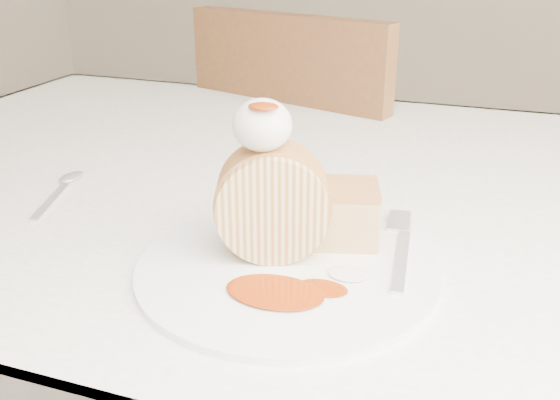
% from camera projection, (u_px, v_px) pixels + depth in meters
% --- Properties ---
extents(table, '(1.40, 0.90, 0.75)m').
position_uv_depth(table, '(309.00, 240.00, 0.85)').
color(table, white).
rests_on(table, ground).
extents(chair_far, '(0.54, 0.54, 0.91)m').
position_uv_depth(chair_far, '(315.00, 194.00, 1.36)').
color(chair_far, brown).
rests_on(chair_far, ground).
extents(plate, '(0.35, 0.35, 0.01)m').
position_uv_depth(plate, '(286.00, 268.00, 0.59)').
color(plate, white).
rests_on(plate, table).
extents(roulade_slice, '(0.12, 0.09, 0.11)m').
position_uv_depth(roulade_slice, '(273.00, 203.00, 0.59)').
color(roulade_slice, '#CBBD8D').
rests_on(roulade_slice, plate).
extents(cake_chunk, '(0.08, 0.07, 0.05)m').
position_uv_depth(cake_chunk, '(345.00, 217.00, 0.62)').
color(cake_chunk, '#B47844').
rests_on(cake_chunk, plate).
extents(whipped_cream, '(0.05, 0.05, 0.05)m').
position_uv_depth(whipped_cream, '(262.00, 125.00, 0.56)').
color(whipped_cream, silver).
rests_on(whipped_cream, roulade_slice).
extents(caramel_drizzle, '(0.03, 0.02, 0.01)m').
position_uv_depth(caramel_drizzle, '(263.00, 99.00, 0.54)').
color(caramel_drizzle, '#8E2B05').
rests_on(caramel_drizzle, whipped_cream).
extents(caramel_pool, '(0.10, 0.08, 0.00)m').
position_uv_depth(caramel_pool, '(275.00, 292.00, 0.54)').
color(caramel_pool, '#8E2B05').
rests_on(caramel_pool, plate).
extents(fork, '(0.04, 0.17, 0.00)m').
position_uv_depth(fork, '(401.00, 260.00, 0.59)').
color(fork, silver).
rests_on(fork, plate).
extents(spoon, '(0.06, 0.14, 0.00)m').
position_uv_depth(spoon, '(52.00, 201.00, 0.74)').
color(spoon, silver).
rests_on(spoon, table).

